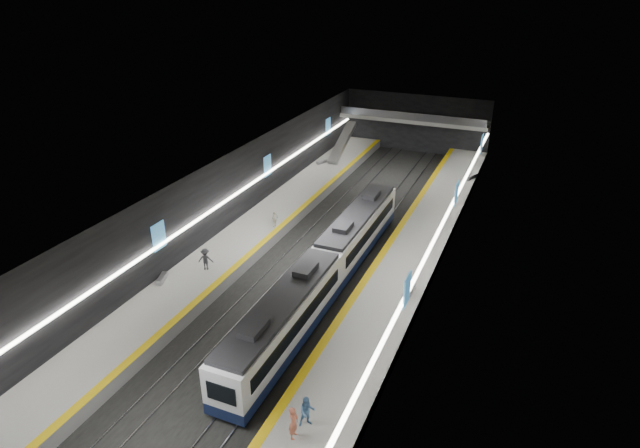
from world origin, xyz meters
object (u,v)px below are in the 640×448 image
at_px(escalator, 342,142).
at_px(bench_right_near, 410,291).
at_px(passenger_left_b, 206,259).
at_px(passenger_left_a, 275,219).
at_px(passenger_right_b, 307,412).
at_px(bench_right_far, 471,177).
at_px(bench_left_near, 162,278).
at_px(passenger_right_a, 294,423).
at_px(bench_left_far, 322,162).
at_px(train, 326,268).

height_order(escalator, bench_right_near, escalator).
bearing_deg(passenger_left_b, passenger_left_a, -120.25).
distance_m(escalator, passenger_right_b, 46.28).
distance_m(bench_right_far, passenger_left_b, 34.43).
bearing_deg(bench_left_near, passenger_right_a, -50.47).
bearing_deg(passenger_left_a, bench_left_far, -156.94).
distance_m(bench_right_near, passenger_left_a, 16.16).
distance_m(train, escalator, 31.50).
relative_size(bench_left_near, passenger_right_a, 0.81).
bearing_deg(escalator, bench_right_far, -6.29).
height_order(passenger_right_a, passenger_left_b, passenger_right_a).
bearing_deg(bench_right_near, passenger_right_a, -94.92).
bearing_deg(escalator, bench_right_near, -60.28).
distance_m(train, passenger_left_a, 11.06).
xyz_separation_m(escalator, passenger_right_a, (14.40, -44.90, -0.91)).
bearing_deg(bench_left_far, bench_right_far, 26.18).
bearing_deg(passenger_right_b, passenger_left_b, 106.03).
height_order(escalator, passenger_right_b, escalator).
bearing_deg(bench_right_far, escalator, -164.03).
relative_size(passenger_left_a, passenger_left_b, 0.82).
distance_m(escalator, passenger_left_a, 22.64).
bearing_deg(escalator, passenger_right_a, -72.22).
bearing_deg(passenger_right_b, bench_right_far, 52.42).
relative_size(escalator, passenger_right_b, 4.29).
height_order(escalator, bench_left_near, escalator).
height_order(bench_left_near, bench_right_near, bench_right_near).
distance_m(train, bench_left_near, 13.02).
distance_m(bench_right_near, passenger_left_b, 16.59).
bearing_deg(train, bench_right_far, 75.96).
xyz_separation_m(bench_right_near, passenger_right_b, (-1.83, -14.91, 0.71)).
relative_size(train, bench_right_far, 15.06).
bearing_deg(passenger_left_a, bench_right_near, 80.41).
bearing_deg(bench_right_near, train, -169.46).
relative_size(escalator, bench_right_near, 4.44).
height_order(passenger_right_a, passenger_right_b, passenger_right_a).
xyz_separation_m(train, bench_left_near, (-12.00, -4.95, -1.00)).
relative_size(bench_left_far, bench_right_far, 0.81).
bearing_deg(train, bench_left_near, -157.59).
bearing_deg(passenger_right_b, bench_left_near, 117.07).
height_order(bench_left_far, passenger_left_b, passenger_left_b).
bearing_deg(train, passenger_right_a, -73.70).
distance_m(bench_right_far, passenger_left_a, 25.72).
xyz_separation_m(bench_right_near, passenger_right_a, (-2.14, -15.94, 0.77)).
xyz_separation_m(bench_right_near, passenger_left_a, (-14.83, 6.41, 0.55)).
xyz_separation_m(bench_left_far, bench_right_far, (18.38, 1.78, 0.05)).
distance_m(bench_left_near, bench_left_far, 31.16).
height_order(escalator, passenger_left_a, escalator).
relative_size(bench_right_near, passenger_left_b, 0.96).
bearing_deg(bench_right_far, passenger_left_a, -104.23).
xyz_separation_m(train, passenger_left_a, (-8.29, 7.31, -0.43)).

